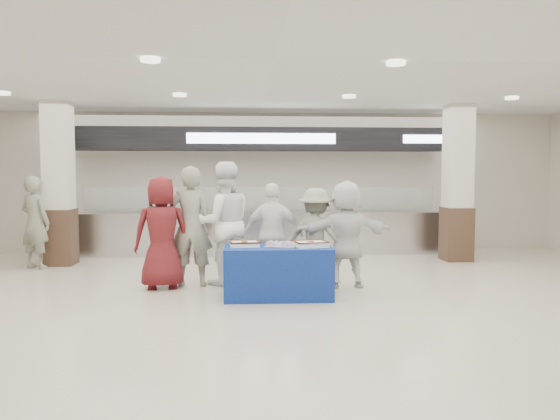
{
  "coord_description": "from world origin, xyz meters",
  "views": [
    {
      "loc": [
        -0.39,
        -6.74,
        1.83
      ],
      "look_at": [
        0.17,
        1.6,
        1.25
      ],
      "focal_mm": 35.0,
      "sensor_mm": 36.0,
      "label": 1
    }
  ],
  "objects": [
    {
      "name": "ground",
      "position": [
        0.0,
        0.0,
        0.0
      ],
      "size": [
        14.0,
        14.0,
        0.0
      ],
      "primitive_type": "plane",
      "color": "beige",
      "rests_on": "ground"
    },
    {
      "name": "serving_line",
      "position": [
        0.0,
        5.4,
        1.16
      ],
      "size": [
        8.7,
        0.85,
        2.8
      ],
      "color": "silver",
      "rests_on": "ground"
    },
    {
      "name": "column_left",
      "position": [
        -4.0,
        4.2,
        1.53
      ],
      "size": [
        0.55,
        0.55,
        3.2
      ],
      "color": "#362318",
      "rests_on": "ground"
    },
    {
      "name": "column_right",
      "position": [
        4.0,
        4.2,
        1.53
      ],
      "size": [
        0.55,
        0.55,
        3.2
      ],
      "color": "#362318",
      "rests_on": "ground"
    },
    {
      "name": "display_table",
      "position": [
        0.11,
        1.09,
        0.38
      ],
      "size": [
        1.56,
        0.8,
        0.75
      ],
      "primitive_type": "cube",
      "rotation": [
        0.0,
        0.0,
        -0.01
      ],
      "color": "navy",
      "rests_on": "ground"
    },
    {
      "name": "sheet_cake_left",
      "position": [
        -0.38,
        1.14,
        0.79
      ],
      "size": [
        0.44,
        0.36,
        0.09
      ],
      "color": "white",
      "rests_on": "display_table"
    },
    {
      "name": "sheet_cake_right",
      "position": [
        0.58,
        1.04,
        0.8
      ],
      "size": [
        0.52,
        0.44,
        0.1
      ],
      "color": "white",
      "rests_on": "display_table"
    },
    {
      "name": "cupcake_tray",
      "position": [
        0.15,
        1.06,
        0.79
      ],
      "size": [
        0.52,
        0.46,
        0.07
      ],
      "color": "#B2B2B7",
      "rests_on": "display_table"
    },
    {
      "name": "civilian_maroon",
      "position": [
        -1.67,
        1.84,
        0.88
      ],
      "size": [
        0.94,
        0.69,
        1.77
      ],
      "primitive_type": "imported",
      "rotation": [
        0.0,
        0.0,
        3.3
      ],
      "color": "maroon",
      "rests_on": "ground"
    },
    {
      "name": "soldier_a",
      "position": [
        -1.23,
        2.01,
        0.96
      ],
      "size": [
        0.73,
        0.5,
        1.92
      ],
      "primitive_type": "imported",
      "rotation": [
        0.0,
        0.0,
        3.08
      ],
      "color": "slate",
      "rests_on": "ground"
    },
    {
      "name": "chef_tall",
      "position": [
        -0.72,
        2.13,
        1.0
      ],
      "size": [
        1.14,
        0.99,
        1.99
      ],
      "primitive_type": "imported",
      "rotation": [
        0.0,
        0.0,
        3.41
      ],
      "color": "white",
      "rests_on": "ground"
    },
    {
      "name": "chef_short",
      "position": [
        0.08,
        2.01,
        0.83
      ],
      "size": [
        1.0,
        0.5,
        1.65
      ],
      "primitive_type": "imported",
      "rotation": [
        0.0,
        0.0,
        3.04
      ],
      "color": "white",
      "rests_on": "ground"
    },
    {
      "name": "soldier_b",
      "position": [
        0.77,
        1.9,
        0.79
      ],
      "size": [
        1.17,
        0.96,
        1.57
      ],
      "primitive_type": "imported",
      "rotation": [
        0.0,
        0.0,
        2.71
      ],
      "color": "slate",
      "rests_on": "ground"
    },
    {
      "name": "civilian_white",
      "position": [
        1.23,
        1.77,
        0.85
      ],
      "size": [
        1.62,
        0.65,
        1.7
      ],
      "primitive_type": "imported",
      "rotation": [
        0.0,
        0.0,
        3.24
      ],
      "color": "white",
      "rests_on": "ground"
    },
    {
      "name": "soldier_bg",
      "position": [
        -4.33,
        3.8,
        0.88
      ],
      "size": [
        0.76,
        0.66,
        1.76
      ],
      "primitive_type": "imported",
      "rotation": [
        0.0,
        0.0,
        2.69
      ],
      "color": "slate",
      "rests_on": "ground"
    }
  ]
}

